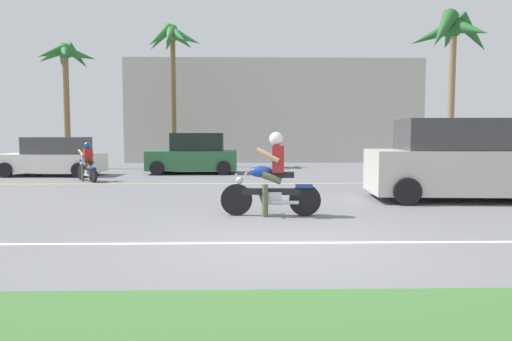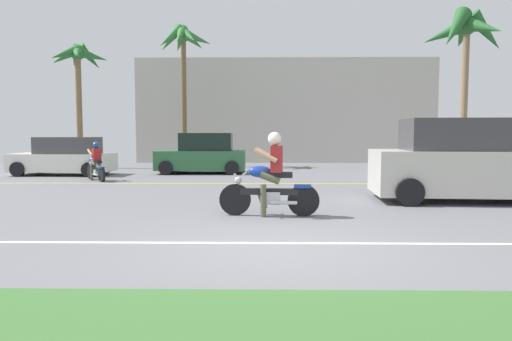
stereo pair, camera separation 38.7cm
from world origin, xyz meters
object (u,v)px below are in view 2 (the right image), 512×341
Objects in this scene: parked_car_0 at (65,157)px; parked_car_1 at (203,155)px; palm_tree_0 at (466,38)px; palm_tree_1 at (183,46)px; motorcyclist at (270,181)px; palm_tree_2 at (78,63)px; suv_nearby at (473,161)px; motorcyclist_distant at (96,164)px.

parked_car_1 reaches higher than parked_car_0.
palm_tree_0 reaches higher than palm_tree_1.
parked_car_1 is (-2.63, 9.97, 0.05)m from motorcyclist.
palm_tree_1 is 1.18× the size of palm_tree_2.
suv_nearby is 1.35× the size of parked_car_1.
palm_tree_1 reaches higher than motorcyclist_distant.
suv_nearby is 0.71× the size of palm_tree_1.
motorcyclist is 0.28× the size of palm_tree_0.
palm_tree_1 is at bearing 110.19° from parked_car_1.
suv_nearby reaches higher than parked_car_0.
palm_tree_2 is at bearing 115.64° from motorcyclist_distant.
motorcyclist_distant is (-5.96, 6.85, -0.14)m from motorcyclist.
palm_tree_2 reaches higher than motorcyclist_distant.
motorcyclist is 15.30m from palm_tree_1.
parked_car_0 is at bearing 151.98° from suv_nearby.
palm_tree_1 reaches higher than motorcyclist.
parked_car_1 is 2.70× the size of motorcyclist_distant.
palm_tree_0 is 17.91m from palm_tree_2.
palm_tree_0 is 16.94m from motorcyclist_distant.
parked_car_0 is 2.90× the size of motorcyclist_distant.
parked_car_1 is 6.55m from palm_tree_1.
motorcyclist is at bearing -55.45° from palm_tree_2.
suv_nearby is at bearing -52.43° from palm_tree_1.
suv_nearby is 1.25× the size of parked_car_0.
parked_car_0 is 0.54× the size of palm_tree_0.
motorcyclist reaches higher than parked_car_1.
parked_car_0 is at bearing -168.16° from palm_tree_0.
palm_tree_1 is 4.97m from palm_tree_2.
palm_tree_2 reaches higher than parked_car_0.
motorcyclist is 0.51× the size of parked_car_0.
suv_nearby is at bearing -23.42° from motorcyclist_distant.
parked_car_1 is at bearing 104.79° from motorcyclist.
motorcyclist is at bearing -48.49° from parked_car_0.
parked_car_1 is (5.33, 0.98, 0.07)m from parked_car_0.
parked_car_1 is 0.50× the size of palm_tree_0.
palm_tree_0 is 1.23× the size of palm_tree_2.
motorcyclist is at bearing -125.78° from palm_tree_0.
palm_tree_0 reaches higher than parked_car_1.
parked_car_0 is at bearing -77.22° from palm_tree_2.
suv_nearby is at bearing -111.45° from palm_tree_0.
palm_tree_0 is at bearing 12.49° from parked_car_1.
palm_tree_0 is at bearing 11.84° from parked_car_0.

